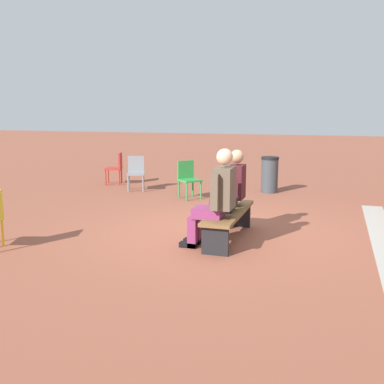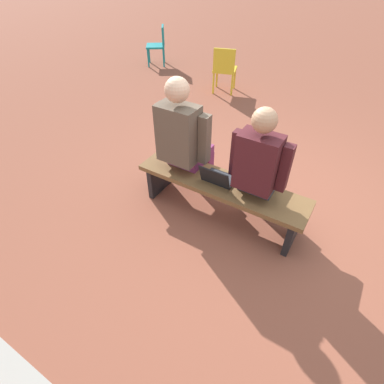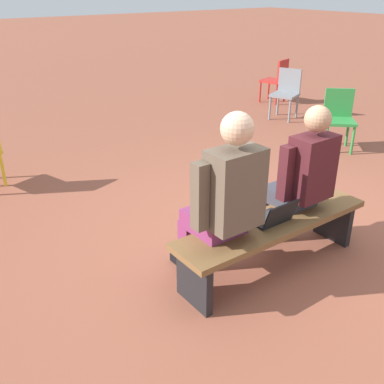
% 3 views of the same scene
% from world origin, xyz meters
% --- Properties ---
extents(ground_plane, '(60.00, 60.00, 0.00)m').
position_xyz_m(ground_plane, '(0.00, 0.00, 0.00)').
color(ground_plane, brown).
extents(bench, '(1.80, 0.44, 0.45)m').
position_xyz_m(bench, '(0.36, 0.29, 0.35)').
color(bench, brown).
rests_on(bench, ground).
extents(person_student, '(0.55, 0.69, 1.35)m').
position_xyz_m(person_student, '(0.02, 0.22, 0.72)').
color(person_student, '#383842').
rests_on(person_student, ground).
extents(person_adult, '(0.60, 0.75, 1.43)m').
position_xyz_m(person_adult, '(0.84, 0.22, 0.75)').
color(person_adult, '#7F2D5B').
rests_on(person_adult, ground).
extents(laptop, '(0.32, 0.29, 0.21)m').
position_xyz_m(laptop, '(0.40, 0.30, 0.50)').
color(laptop, black).
rests_on(laptop, bench).
extents(plastic_chair_by_pillar, '(0.55, 0.55, 0.84)m').
position_xyz_m(plastic_chair_by_pillar, '(-3.15, -2.87, 0.48)').
color(plastic_chair_by_pillar, gray).
rests_on(plastic_chair_by_pillar, ground).
extents(plastic_chair_mid_courtyard, '(0.59, 0.59, 0.84)m').
position_xyz_m(plastic_chair_mid_courtyard, '(-2.56, -1.32, 0.48)').
color(plastic_chair_mid_courtyard, '#2D893D').
rests_on(plastic_chair_mid_courtyard, ground).
extents(plastic_chair_foreground, '(0.53, 0.53, 0.84)m').
position_xyz_m(plastic_chair_foreground, '(-3.83, -3.76, 0.48)').
color(plastic_chair_foreground, red).
rests_on(plastic_chair_foreground, ground).
extents(litter_bin, '(0.42, 0.42, 0.86)m').
position_xyz_m(litter_bin, '(-3.85, 0.32, 0.43)').
color(litter_bin, '#383D42').
rests_on(litter_bin, ground).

